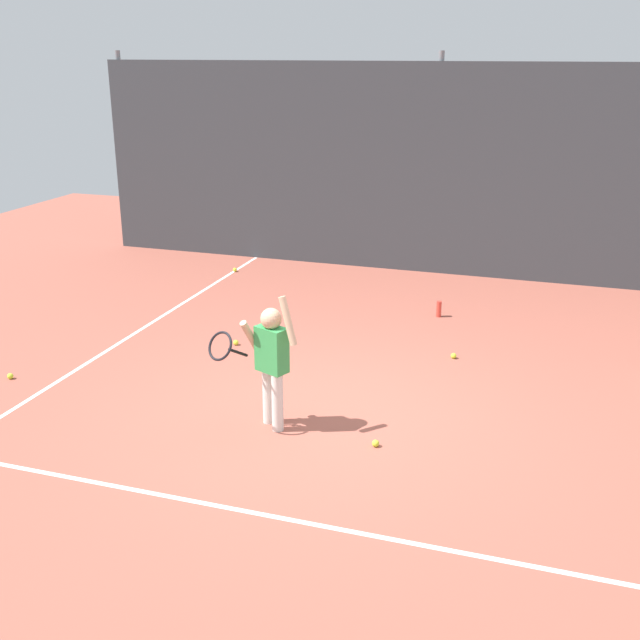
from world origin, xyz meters
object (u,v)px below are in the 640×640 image
Objects in this scene: tennis_player at (270,357)px; tennis_ball_5 at (454,356)px; tennis_ball_4 at (376,443)px; tennis_ball_2 at (235,270)px; water_bottle at (439,309)px; tennis_ball_0 at (10,376)px; tennis_ball_1 at (236,343)px.

tennis_ball_5 is at bearing 80.87° from tennis_player.
tennis_ball_2 is at bearing 126.13° from tennis_ball_4.
tennis_ball_2 is (-3.58, 1.20, -0.08)m from water_bottle.
tennis_ball_0 is (-4.15, -3.60, -0.08)m from water_bottle.
tennis_ball_4 is 2.40m from tennis_ball_5.
tennis_ball_1 is (-1.22, 1.89, -0.69)m from tennis_player.
tennis_ball_0 is at bearing -160.42° from tennis_player.
tennis_ball_0 and tennis_ball_5 have the same top height.
tennis_ball_0 is at bearing -154.90° from tennis_ball_5.
tennis_player is 3.92m from water_bottle.
tennis_ball_5 is at bearing 81.79° from tennis_ball_4.
tennis_ball_5 is at bearing -73.31° from water_bottle.
tennis_ball_4 is (1.06, -0.08, -0.69)m from tennis_player.
tennis_player is at bearing -62.21° from tennis_ball_2.
tennis_ball_4 is (4.24, -0.23, 0.00)m from tennis_ball_0.
tennis_ball_1 is at bearing 139.22° from tennis_ball_4.
tennis_ball_0 is 1.00× the size of tennis_ball_2.
water_bottle is 2.88m from tennis_ball_1.
tennis_player is 20.46× the size of tennis_ball_2.
tennis_ball_1 is 1.00× the size of tennis_ball_5.
water_bottle is (0.97, 3.75, -0.62)m from tennis_player.
tennis_ball_1 is 1.00× the size of tennis_ball_2.
tennis_ball_5 is (2.63, 0.41, 0.00)m from tennis_ball_1.
tennis_ball_4 is at bearing -3.14° from tennis_ball_0.
tennis_ball_2 is (-1.39, 3.06, 0.00)m from tennis_ball_1.
water_bottle reaches higher than tennis_ball_0.
tennis_player reaches higher than tennis_ball_1.
tennis_ball_2 and tennis_ball_4 have the same top height.
tennis_ball_2 is at bearing 114.39° from tennis_ball_1.
tennis_ball_4 is at bearing 18.06° from tennis_player.
tennis_ball_2 is at bearing 146.52° from tennis_ball_5.
tennis_ball_1 is at bearing -65.61° from tennis_ball_2.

